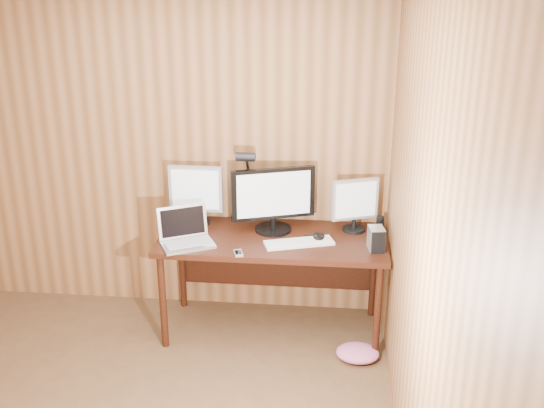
% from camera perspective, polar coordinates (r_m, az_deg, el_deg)
% --- Properties ---
extents(room_shell, '(4.00, 4.00, 4.00)m').
position_cam_1_polar(room_shell, '(3.09, -20.61, -5.68)').
color(room_shell, brown).
rests_on(room_shell, ground).
extents(desk, '(1.60, 0.70, 0.75)m').
position_cam_1_polar(desk, '(4.61, 0.15, -4.03)').
color(desk, black).
rests_on(desk, floor).
extents(monitor_center, '(0.58, 0.26, 0.47)m').
position_cam_1_polar(monitor_center, '(4.51, 0.11, 0.49)').
color(monitor_center, black).
rests_on(monitor_center, desk).
extents(monitor_left, '(0.39, 0.19, 0.45)m').
position_cam_1_polar(monitor_left, '(4.67, -6.83, 0.97)').
color(monitor_left, black).
rests_on(monitor_left, desk).
extents(monitor_right, '(0.33, 0.16, 0.39)m').
position_cam_1_polar(monitor_right, '(4.56, 7.44, 0.03)').
color(monitor_right, black).
rests_on(monitor_right, desk).
extents(laptop, '(0.43, 0.39, 0.25)m').
position_cam_1_polar(laptop, '(4.42, -7.77, -2.73)').
color(laptop, silver).
rests_on(laptop, desk).
extents(keyboard, '(0.50, 0.28, 0.02)m').
position_cam_1_polar(keyboard, '(4.38, 2.43, -3.48)').
color(keyboard, white).
rests_on(keyboard, desk).
extents(mousepad, '(0.22, 0.19, 0.00)m').
position_cam_1_polar(mousepad, '(4.46, 4.21, -3.20)').
color(mousepad, black).
rests_on(mousepad, desk).
extents(mouse, '(0.08, 0.12, 0.04)m').
position_cam_1_polar(mouse, '(4.45, 4.22, -2.93)').
color(mouse, black).
rests_on(mouse, mousepad).
extents(hard_drive, '(0.12, 0.16, 0.16)m').
position_cam_1_polar(hard_drive, '(4.33, 9.32, -3.10)').
color(hard_drive, silver).
rests_on(hard_drive, desk).
extents(phone, '(0.08, 0.12, 0.01)m').
position_cam_1_polar(phone, '(4.24, -3.04, -4.42)').
color(phone, silver).
rests_on(phone, desk).
extents(speaker, '(0.05, 0.05, 0.13)m').
position_cam_1_polar(speaker, '(4.60, 9.63, -1.85)').
color(speaker, black).
rests_on(speaker, desk).
extents(desk_lamp, '(0.14, 0.20, 0.60)m').
position_cam_1_polar(desk_lamp, '(4.60, -2.25, 2.53)').
color(desk_lamp, black).
rests_on(desk_lamp, desk).
extents(fabric_pile, '(0.36, 0.33, 0.10)m').
position_cam_1_polar(fabric_pile, '(4.53, 7.68, -13.10)').
color(fabric_pile, '#D06492').
rests_on(fabric_pile, floor).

